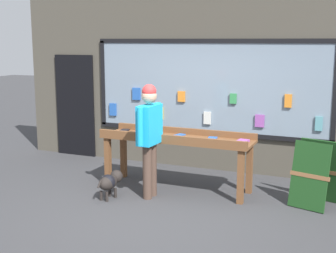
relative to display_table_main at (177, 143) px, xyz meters
The scene contains 6 objects.
ground_plane 1.23m from the display_table_main, 90.23° to the right, with size 40.00×40.00×0.00m, color #38383A.
shopfront_facade 1.69m from the display_table_main, 91.53° to the left, with size 7.75×0.29×3.35m.
display_table_main is the anchor object (origin of this frame).
person_browsing 0.64m from the display_table_main, 114.05° to the right, with size 0.24×0.68×1.75m.
small_dog 1.24m from the display_table_main, 133.27° to the right, with size 0.26×0.57×0.40m.
sandwich_board_sign 2.15m from the display_table_main, ahead, with size 0.68×0.71×0.96m.
Camera 1 is at (2.75, -5.85, 2.40)m, focal length 50.00 mm.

